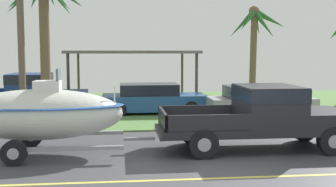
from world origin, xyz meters
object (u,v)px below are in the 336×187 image
(pickup_truck_towing, at_px, (267,114))
(parked_sedan_near, at_px, (153,99))
(carport_awning, at_px, (132,53))
(boat_on_trailer, at_px, (39,114))
(parked_pickup_background, at_px, (29,93))
(palm_tree_mid, at_px, (44,8))
(palm_tree_near_right, at_px, (256,31))
(parked_sedan_far, at_px, (259,102))
(utility_pole, at_px, (20,20))

(pickup_truck_towing, bearing_deg, parked_sedan_near, 110.60)
(pickup_truck_towing, xyz_separation_m, carport_awning, (-3.62, 11.09, 1.72))
(boat_on_trailer, relative_size, parked_sedan_near, 1.23)
(parked_pickup_background, bearing_deg, palm_tree_mid, -64.79)
(pickup_truck_towing, distance_m, palm_tree_near_right, 12.64)
(carport_awning, bearing_deg, parked_sedan_near, -77.21)
(pickup_truck_towing, bearing_deg, boat_on_trailer, -180.00)
(carport_awning, bearing_deg, palm_tree_near_right, 5.80)
(parked_sedan_near, height_order, parked_sedan_far, same)
(parked_sedan_far, xyz_separation_m, carport_awning, (-5.30, 5.33, 2.08))
(carport_awning, xyz_separation_m, palm_tree_near_right, (7.03, 0.71, 1.24))
(utility_pole, bearing_deg, parked_pickup_background, 98.05)
(boat_on_trailer, height_order, palm_tree_mid, palm_tree_mid)
(pickup_truck_towing, distance_m, palm_tree_mid, 9.15)
(boat_on_trailer, bearing_deg, utility_pole, 108.50)
(utility_pole, bearing_deg, carport_awning, 60.92)
(carport_awning, height_order, palm_tree_near_right, palm_tree_near_right)
(parked_pickup_background, distance_m, parked_sedan_far, 9.95)
(boat_on_trailer, distance_m, parked_sedan_far, 9.99)
(carport_awning, bearing_deg, pickup_truck_towing, -71.92)
(parked_sedan_near, distance_m, palm_tree_near_right, 8.29)
(parked_sedan_near, relative_size, carport_awning, 0.70)
(parked_sedan_far, distance_m, utility_pole, 10.15)
(parked_sedan_near, height_order, palm_tree_mid, palm_tree_mid)
(pickup_truck_towing, distance_m, utility_pole, 9.05)
(boat_on_trailer, height_order, parked_sedan_far, boat_on_trailer)
(boat_on_trailer, xyz_separation_m, parked_sedan_far, (8.14, 5.76, -0.47))
(carport_awning, distance_m, utility_pole, 8.50)
(parked_sedan_near, distance_m, parked_sedan_far, 4.76)
(parked_pickup_background, xyz_separation_m, utility_pole, (0.47, -3.32, 2.90))
(palm_tree_near_right, bearing_deg, parked_sedan_far, -105.98)
(carport_awning, xyz_separation_m, palm_tree_mid, (-3.45, -6.39, 1.69))
(palm_tree_near_right, bearing_deg, boat_on_trailer, -129.91)
(parked_pickup_background, height_order, palm_tree_near_right, palm_tree_near_right)
(carport_awning, bearing_deg, boat_on_trailer, -104.38)
(parked_pickup_background, distance_m, palm_tree_near_right, 12.87)
(parked_pickup_background, bearing_deg, boat_on_trailer, -76.31)
(palm_tree_near_right, bearing_deg, pickup_truck_towing, -106.11)
(pickup_truck_towing, height_order, utility_pole, utility_pole)
(palm_tree_mid, bearing_deg, palm_tree_near_right, 34.13)
(parked_pickup_background, height_order, parked_sedan_near, parked_pickup_background)
(pickup_truck_towing, distance_m, parked_pickup_background, 10.80)
(palm_tree_mid, bearing_deg, carport_awning, 61.62)
(parked_sedan_far, bearing_deg, parked_pickup_background, 172.54)
(carport_awning, relative_size, palm_tree_near_right, 1.23)
(palm_tree_near_right, distance_m, palm_tree_mid, 12.67)
(pickup_truck_towing, xyz_separation_m, palm_tree_mid, (-7.07, 4.70, 3.41))
(parked_sedan_far, xyz_separation_m, utility_pole, (-9.39, -2.03, 3.28))
(parked_sedan_far, height_order, palm_tree_near_right, palm_tree_near_right)
(parked_sedan_near, relative_size, parked_sedan_far, 1.04)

